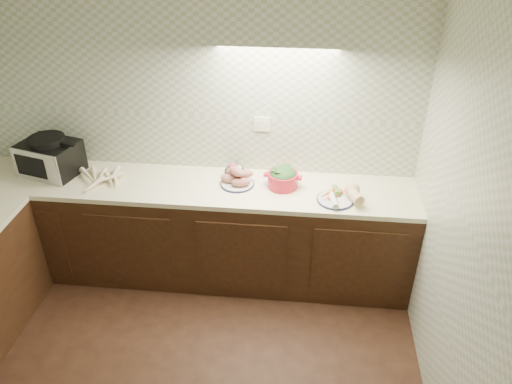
# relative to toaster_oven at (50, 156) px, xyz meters

# --- Properties ---
(room) EXTENTS (3.60, 3.60, 2.60)m
(room) POSITION_rel_toaster_oven_xyz_m (1.17, -1.57, 0.58)
(room) COLOR black
(room) RESTS_ON ground
(counter) EXTENTS (3.60, 3.60, 0.90)m
(counter) POSITION_rel_toaster_oven_xyz_m (0.49, -0.89, -0.60)
(counter) COLOR black
(counter) RESTS_ON ground
(toaster_oven) EXTENTS (0.52, 0.45, 0.32)m
(toaster_oven) POSITION_rel_toaster_oven_xyz_m (0.00, 0.00, 0.00)
(toaster_oven) COLOR black
(toaster_oven) RESTS_ON counter
(parsnip_pile) EXTENTS (0.38, 0.38, 0.07)m
(parsnip_pile) POSITION_rel_toaster_oven_xyz_m (0.41, -0.07, -0.12)
(parsnip_pile) COLOR #F2E5C1
(parsnip_pile) RESTS_ON counter
(sweet_potato_plate) EXTENTS (0.28, 0.27, 0.16)m
(sweet_potato_plate) POSITION_rel_toaster_oven_xyz_m (1.55, -0.03, -0.09)
(sweet_potato_plate) COLOR #131C3C
(sweet_potato_plate) RESTS_ON counter
(onion_bowl) EXTENTS (0.16, 0.16, 0.13)m
(onion_bowl) POSITION_rel_toaster_oven_xyz_m (1.51, 0.09, -0.10)
(onion_bowl) COLOR black
(onion_bowl) RESTS_ON counter
(dutch_oven) EXTENTS (0.30, 0.26, 0.17)m
(dutch_oven) POSITION_rel_toaster_oven_xyz_m (1.91, -0.03, -0.07)
(dutch_oven) COLOR red
(dutch_oven) RESTS_ON counter
(veg_plate) EXTENTS (0.35, 0.34, 0.13)m
(veg_plate) POSITION_rel_toaster_oven_xyz_m (2.38, -0.16, -0.10)
(veg_plate) COLOR #131C3C
(veg_plate) RESTS_ON counter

